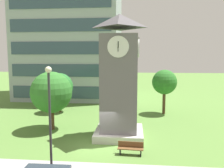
% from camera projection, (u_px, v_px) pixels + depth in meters
% --- Properties ---
extents(ground_plane, '(160.00, 160.00, 0.00)m').
position_uv_depth(ground_plane, '(99.00, 146.00, 17.93)').
color(ground_plane, '#567F38').
extents(kerb_strip, '(120.00, 1.60, 0.01)m').
position_uv_depth(kerb_strip, '(90.00, 168.00, 14.35)').
color(kerb_strip, '#9E9E99').
rests_on(kerb_strip, ground).
extents(office_building, '(15.94, 13.82, 25.60)m').
position_uv_depth(office_building, '(72.00, 21.00, 39.55)').
color(office_building, '#9EA8B2').
rests_on(office_building, ground).
extents(clock_tower, '(4.02, 4.02, 10.25)m').
position_uv_depth(clock_tower, '(119.00, 84.00, 19.54)').
color(clock_tower, slate).
rests_on(clock_tower, ground).
extents(park_bench, '(1.83, 0.60, 0.88)m').
position_uv_depth(park_bench, '(131.00, 148.00, 16.35)').
color(park_bench, brown).
rests_on(park_bench, ground).
extents(street_lamp, '(0.36, 0.36, 6.31)m').
position_uv_depth(street_lamp, '(50.00, 110.00, 12.98)').
color(street_lamp, '#333338').
rests_on(street_lamp, ground).
extents(tree_near_tower, '(3.83, 3.83, 5.45)m').
position_uv_depth(tree_near_tower, '(51.00, 92.00, 21.62)').
color(tree_near_tower, '#513823').
rests_on(tree_near_tower, ground).
extents(tree_streetside, '(2.92, 2.92, 5.28)m').
position_uv_depth(tree_streetside, '(164.00, 82.00, 27.56)').
color(tree_streetside, '#513823').
rests_on(tree_streetside, ground).
extents(tree_by_building, '(3.26, 3.26, 4.81)m').
position_uv_depth(tree_by_building, '(60.00, 87.00, 28.46)').
color(tree_by_building, '#513823').
rests_on(tree_by_building, ground).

